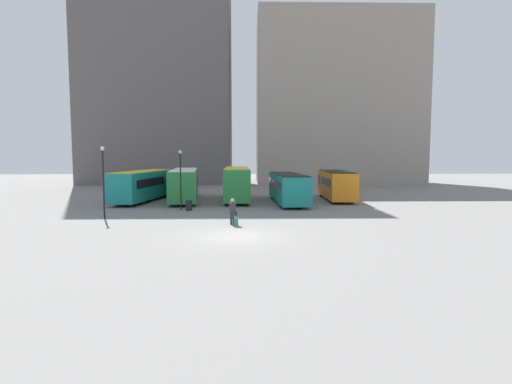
{
  "coord_description": "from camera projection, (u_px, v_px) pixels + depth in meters",
  "views": [
    {
      "loc": [
        0.63,
        -21.84,
        4.4
      ],
      "look_at": [
        1.33,
        11.21,
        1.48
      ],
      "focal_mm": 28.0,
      "sensor_mm": 36.0,
      "label": 1
    }
  ],
  "objects": [
    {
      "name": "traveler",
      "position": [
        233.0,
        209.0,
        25.82
      ],
      "size": [
        0.44,
        0.44,
        1.71
      ],
      "rotation": [
        0.0,
        0.0,
        1.57
      ],
      "color": "#382D4C",
      "rests_on": "ground_plane"
    },
    {
      "name": "lamp_post_0",
      "position": [
        103.0,
        176.0,
        28.17
      ],
      "size": [
        0.28,
        0.28,
        5.11
      ],
      "color": "black",
      "rests_on": "ground_plane"
    },
    {
      "name": "suitcase",
      "position": [
        236.0,
        221.0,
        25.44
      ],
      "size": [
        0.26,
        0.31,
        0.97
      ],
      "rotation": [
        0.0,
        0.0,
        1.57
      ],
      "color": "#28844C",
      "rests_on": "ground_plane"
    },
    {
      "name": "ground_plane",
      "position": [
        236.0,
        236.0,
        22.13
      ],
      "size": [
        160.0,
        160.0,
        0.0
      ],
      "primitive_type": "plane",
      "color": "slate"
    },
    {
      "name": "bus_3",
      "position": [
        288.0,
        187.0,
        38.33
      ],
      "size": [
        3.03,
        11.38,
        2.79
      ],
      "rotation": [
        0.0,
        0.0,
        1.62
      ],
      "color": "#19847F",
      "rests_on": "ground_plane"
    },
    {
      "name": "building_block_left",
      "position": [
        157.0,
        49.0,
        65.53
      ],
      "size": [
        23.88,
        12.16,
        43.97
      ],
      "color": "#5B5656",
      "rests_on": "ground_plane"
    },
    {
      "name": "bus_0",
      "position": [
        144.0,
        184.0,
        39.82
      ],
      "size": [
        3.84,
        11.62,
        3.01
      ],
      "rotation": [
        0.0,
        0.0,
        1.45
      ],
      "color": "#19847F",
      "rests_on": "ground_plane"
    },
    {
      "name": "trash_bin",
      "position": [
        189.0,
        205.0,
        32.71
      ],
      "size": [
        0.52,
        0.52,
        0.85
      ],
      "color": "black",
      "rests_on": "ground_plane"
    },
    {
      "name": "building_block_right",
      "position": [
        333.0,
        104.0,
        66.92
      ],
      "size": [
        25.55,
        17.26,
        26.48
      ],
      "color": "gray",
      "rests_on": "ground_plane"
    },
    {
      "name": "bus_1",
      "position": [
        185.0,
        183.0,
        40.31
      ],
      "size": [
        3.84,
        12.28,
        3.16
      ],
      "rotation": [
        0.0,
        0.0,
        1.68
      ],
      "color": "#237A38",
      "rests_on": "ground_plane"
    },
    {
      "name": "bus_2",
      "position": [
        237.0,
        183.0,
        39.85
      ],
      "size": [
        2.74,
        10.09,
        3.32
      ],
      "rotation": [
        0.0,
        0.0,
        1.6
      ],
      "color": "#237A38",
      "rests_on": "ground_plane"
    },
    {
      "name": "lamp_post_1",
      "position": [
        181.0,
        174.0,
        32.77
      ],
      "size": [
        0.28,
        0.28,
        4.93
      ],
      "color": "black",
      "rests_on": "ground_plane"
    },
    {
      "name": "bus_4",
      "position": [
        336.0,
        184.0,
        41.04
      ],
      "size": [
        2.85,
        9.66,
        2.94
      ],
      "rotation": [
        0.0,
        0.0,
        1.53
      ],
      "color": "orange",
      "rests_on": "ground_plane"
    }
  ]
}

